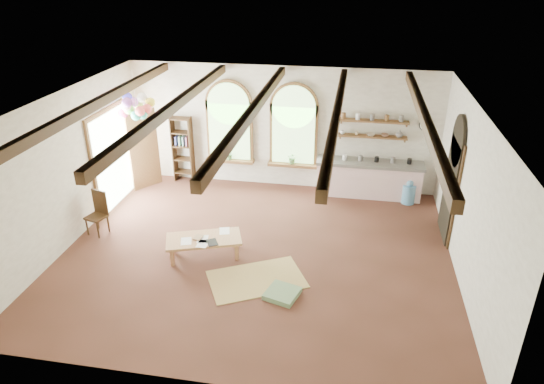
% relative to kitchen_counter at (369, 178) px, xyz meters
% --- Properties ---
extents(floor, '(8.00, 8.00, 0.00)m').
position_rel_kitchen_counter_xyz_m(floor, '(-2.30, -3.20, -0.48)').
color(floor, brown).
rests_on(floor, ground).
extents(ceiling_beams, '(6.20, 6.80, 0.18)m').
position_rel_kitchen_counter_xyz_m(ceiling_beams, '(-2.30, -3.20, 2.62)').
color(ceiling_beams, '#3E2A13').
rests_on(ceiling_beams, ceiling).
extents(window_left, '(1.30, 0.28, 2.20)m').
position_rel_kitchen_counter_xyz_m(window_left, '(-3.70, 0.23, 1.16)').
color(window_left, brown).
rests_on(window_left, floor).
extents(window_right, '(1.30, 0.28, 2.20)m').
position_rel_kitchen_counter_xyz_m(window_right, '(-2.00, 0.23, 1.16)').
color(window_right, brown).
rests_on(window_right, floor).
extents(left_doorway, '(0.10, 1.90, 2.50)m').
position_rel_kitchen_counter_xyz_m(left_doorway, '(-6.25, -1.40, 0.67)').
color(left_doorway, brown).
rests_on(left_doorway, floor).
extents(right_doorway, '(0.10, 1.30, 2.40)m').
position_rel_kitchen_counter_xyz_m(right_doorway, '(1.65, -1.70, 0.62)').
color(right_doorway, black).
rests_on(right_doorway, floor).
extents(kitchen_counter, '(2.68, 0.62, 0.94)m').
position_rel_kitchen_counter_xyz_m(kitchen_counter, '(0.00, 0.00, 0.00)').
color(kitchen_counter, '#FFD8D8').
rests_on(kitchen_counter, floor).
extents(wall_shelf_lower, '(1.70, 0.24, 0.04)m').
position_rel_kitchen_counter_xyz_m(wall_shelf_lower, '(0.00, 0.18, 1.07)').
color(wall_shelf_lower, brown).
rests_on(wall_shelf_lower, wall_back).
extents(wall_shelf_upper, '(1.70, 0.24, 0.04)m').
position_rel_kitchen_counter_xyz_m(wall_shelf_upper, '(0.00, 0.18, 1.47)').
color(wall_shelf_upper, brown).
rests_on(wall_shelf_upper, wall_back).
extents(wall_clock, '(0.32, 0.04, 0.32)m').
position_rel_kitchen_counter_xyz_m(wall_clock, '(1.25, 0.25, 1.42)').
color(wall_clock, black).
rests_on(wall_clock, wall_back).
extents(bookshelf, '(0.53, 0.32, 1.80)m').
position_rel_kitchen_counter_xyz_m(bookshelf, '(-5.00, 0.12, 0.42)').
color(bookshelf, '#3E2A13').
rests_on(bookshelf, floor).
extents(coffee_table, '(1.65, 1.15, 0.43)m').
position_rel_kitchen_counter_xyz_m(coffee_table, '(-3.33, -3.48, -0.10)').
color(coffee_table, tan).
rests_on(coffee_table, floor).
extents(side_chair, '(0.49, 0.49, 0.99)m').
position_rel_kitchen_counter_xyz_m(side_chair, '(-5.94, -2.98, -0.19)').
color(side_chair, '#3E2A13').
rests_on(side_chair, floor).
extents(floor_mat, '(2.09, 1.80, 0.02)m').
position_rel_kitchen_counter_xyz_m(floor_mat, '(-2.11, -4.11, -0.47)').
color(floor_mat, tan).
rests_on(floor_mat, floor).
extents(floor_cushion, '(0.70, 0.70, 0.10)m').
position_rel_kitchen_counter_xyz_m(floor_cushion, '(-1.55, -4.51, -0.43)').
color(floor_cushion, '#6C8C61').
rests_on(floor_cushion, floor).
extents(water_jug_a, '(0.30, 0.30, 0.58)m').
position_rel_kitchen_counter_xyz_m(water_jug_a, '(0.80, -0.07, -0.23)').
color(water_jug_a, '#5794BB').
rests_on(water_jug_a, floor).
extents(water_jug_b, '(0.32, 0.32, 0.62)m').
position_rel_kitchen_counter_xyz_m(water_jug_b, '(1.00, -0.27, -0.21)').
color(water_jug_b, '#5794BB').
rests_on(water_jug_b, floor).
extents(balloon_cluster, '(0.88, 0.91, 1.15)m').
position_rel_kitchen_counter_xyz_m(balloon_cluster, '(-5.70, -0.90, 1.86)').
color(balloon_cluster, white).
rests_on(balloon_cluster, floor).
extents(table_book, '(0.20, 0.26, 0.02)m').
position_rel_kitchen_counter_xyz_m(table_book, '(-3.53, -3.48, -0.04)').
color(table_book, olive).
rests_on(table_book, coffee_table).
extents(tablet, '(0.31, 0.34, 0.01)m').
position_rel_kitchen_counter_xyz_m(tablet, '(-3.11, -3.63, -0.04)').
color(tablet, black).
rests_on(tablet, coffee_table).
extents(potted_plant_left, '(0.27, 0.23, 0.30)m').
position_rel_kitchen_counter_xyz_m(potted_plant_left, '(-3.70, 0.12, 0.37)').
color(potted_plant_left, '#598C4C').
rests_on(potted_plant_left, window_left).
extents(potted_plant_right, '(0.27, 0.23, 0.30)m').
position_rel_kitchen_counter_xyz_m(potted_plant_right, '(-2.00, 0.12, 0.37)').
color(potted_plant_right, '#598C4C').
rests_on(potted_plant_right, window_right).
extents(shelf_cup_a, '(0.12, 0.10, 0.10)m').
position_rel_kitchen_counter_xyz_m(shelf_cup_a, '(-0.75, 0.18, 1.14)').
color(shelf_cup_a, white).
rests_on(shelf_cup_a, wall_shelf_lower).
extents(shelf_cup_b, '(0.10, 0.10, 0.09)m').
position_rel_kitchen_counter_xyz_m(shelf_cup_b, '(-0.40, 0.18, 1.14)').
color(shelf_cup_b, beige).
rests_on(shelf_cup_b, wall_shelf_lower).
extents(shelf_bowl_a, '(0.22, 0.22, 0.05)m').
position_rel_kitchen_counter_xyz_m(shelf_bowl_a, '(-0.05, 0.18, 1.12)').
color(shelf_bowl_a, beige).
rests_on(shelf_bowl_a, wall_shelf_lower).
extents(shelf_bowl_b, '(0.20, 0.20, 0.06)m').
position_rel_kitchen_counter_xyz_m(shelf_bowl_b, '(0.30, 0.18, 1.12)').
color(shelf_bowl_b, '#8C664C').
rests_on(shelf_bowl_b, wall_shelf_lower).
extents(shelf_vase, '(0.18, 0.18, 0.19)m').
position_rel_kitchen_counter_xyz_m(shelf_vase, '(0.65, 0.18, 1.19)').
color(shelf_vase, slate).
rests_on(shelf_vase, wall_shelf_lower).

